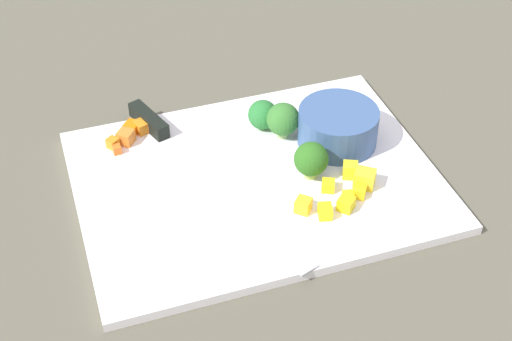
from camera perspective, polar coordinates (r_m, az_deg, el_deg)
name	(u,v)px	position (r m, az deg, el deg)	size (l,w,h in m)	color
ground_plane	(256,184)	(0.91, 0.00, -1.05)	(4.00, 4.00, 0.00)	#555344
cutting_board	(256,180)	(0.91, 0.00, -0.77)	(0.43, 0.33, 0.01)	white
prep_bowl	(338,126)	(0.95, 6.28, 3.37)	(0.10, 0.10, 0.05)	#385687
chef_knife	(182,151)	(0.94, -5.71, 1.47)	(0.14, 0.35, 0.02)	silver
carrot_dice_0	(126,137)	(0.97, -9.92, 2.53)	(0.02, 0.02, 0.02)	orange
carrot_dice_1	(113,143)	(0.96, -10.89, 2.07)	(0.01, 0.01, 0.01)	orange
carrot_dice_2	(132,127)	(0.98, -9.45, 3.27)	(0.02, 0.02, 0.01)	orange
carrot_dice_3	(142,127)	(0.98, -8.73, 3.34)	(0.02, 0.02, 0.02)	orange
carrot_dice_4	(151,126)	(0.98, -8.05, 3.35)	(0.01, 0.01, 0.01)	orange
carrot_dice_5	(117,149)	(0.95, -10.58, 1.60)	(0.01, 0.01, 0.01)	orange
pepper_dice_0	(365,179)	(0.90, 8.30, -0.62)	(0.02, 0.02, 0.02)	yellow
pepper_dice_1	(325,211)	(0.85, 5.31, -3.13)	(0.02, 0.02, 0.01)	yellow
pepper_dice_2	(350,170)	(0.91, 7.21, 0.02)	(0.02, 0.02, 0.02)	yellow
pepper_dice_3	(348,197)	(0.88, 7.07, -2.00)	(0.01, 0.01, 0.01)	yellow
pepper_dice_4	(303,205)	(0.86, 3.63, -2.67)	(0.02, 0.02, 0.02)	yellow
pepper_dice_5	(359,192)	(0.88, 7.91, -1.63)	(0.01, 0.02, 0.01)	yellow
pepper_dice_6	(346,204)	(0.86, 6.90, -2.55)	(0.02, 0.02, 0.02)	yellow
pepper_dice_7	(328,186)	(0.89, 5.54, -1.16)	(0.02, 0.01, 0.01)	yellow
broccoli_floret_0	(283,120)	(0.95, 2.09, 3.91)	(0.04, 0.04, 0.05)	#91B06C
broccoli_floret_1	(311,160)	(0.89, 4.24, 0.84)	(0.04, 0.04, 0.05)	#93AB55
broccoli_floret_2	(263,115)	(0.97, 0.52, 4.27)	(0.04, 0.04, 0.04)	#8CC260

